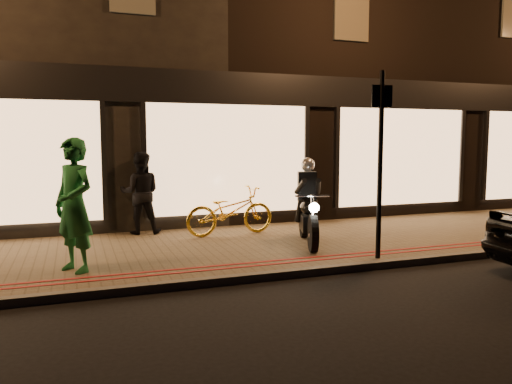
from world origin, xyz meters
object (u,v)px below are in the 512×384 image
at_px(motorcycle, 308,211).
at_px(sign_post, 380,155).
at_px(bicycle_gold, 230,211).
at_px(person_green, 74,205).

distance_m(motorcycle, sign_post, 1.86).
distance_m(bicycle_gold, person_green, 3.54).
distance_m(motorcycle, person_green, 4.10).
xyz_separation_m(motorcycle, sign_post, (0.58, -1.41, 1.06)).
height_order(motorcycle, person_green, person_green).
bearing_deg(person_green, bicycle_gold, 86.45).
xyz_separation_m(sign_post, person_green, (-4.62, 0.82, -0.70)).
xyz_separation_m(sign_post, bicycle_gold, (-1.67, 2.73, -1.19)).
height_order(sign_post, bicycle_gold, sign_post).
height_order(sign_post, person_green, sign_post).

